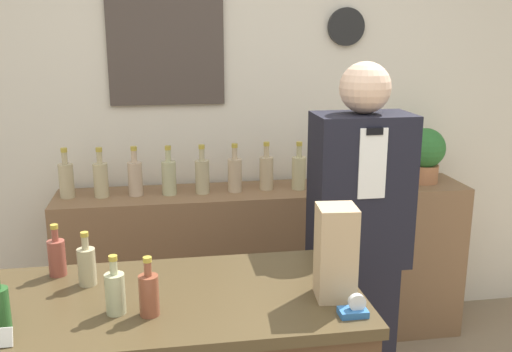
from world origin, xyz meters
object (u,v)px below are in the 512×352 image
shopkeeper (358,250)px  tape_dispenser (354,309)px  paper_bag (336,252)px  potted_plant (425,153)px

shopkeeper → tape_dispenser: shopkeeper is taller
paper_bag → tape_dispenser: paper_bag is taller
shopkeeper → paper_bag: size_ratio=5.17×
shopkeeper → potted_plant: bearing=48.9°
potted_plant → paper_bag: 1.64m
paper_bag → tape_dispenser: bearing=-80.0°
potted_plant → shopkeeper: bearing=-131.1°
potted_plant → paper_bag: potted_plant is taller
potted_plant → tape_dispenser: 1.74m
shopkeeper → tape_dispenser: 0.77m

